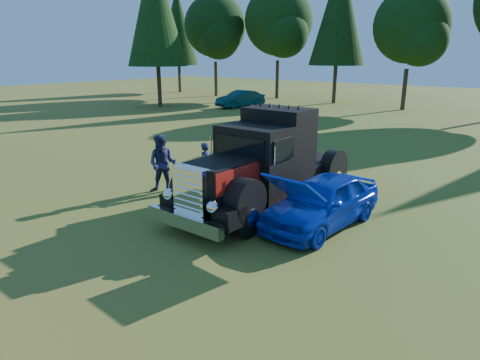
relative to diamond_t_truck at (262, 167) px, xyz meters
name	(u,v)px	position (x,y,z in m)	size (l,w,h in m)	color
ground	(193,221)	(-0.83, -2.20, -1.28)	(120.00, 120.00, 0.00)	#355F1C
treeline	(469,10)	(-0.56, 26.88, 6.43)	(72.10, 19.12, 13.84)	#2D2116
diamond_t_truck	(262,167)	(0.00, 0.00, 0.00)	(3.26, 7.16, 3.00)	black
hotrod_coupe	(322,201)	(2.20, -0.21, -0.56)	(1.95, 4.34, 1.89)	#082DB4
spectator_near	(206,165)	(-2.80, 0.51, -0.48)	(0.58, 0.38, 1.60)	navy
spectator_far	(163,164)	(-3.48, -0.93, -0.27)	(0.98, 0.76, 2.01)	#20244C
distant_teal_car	(240,99)	(-16.79, 19.93, -0.53)	(1.58, 4.52, 1.49)	#0A3C3A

